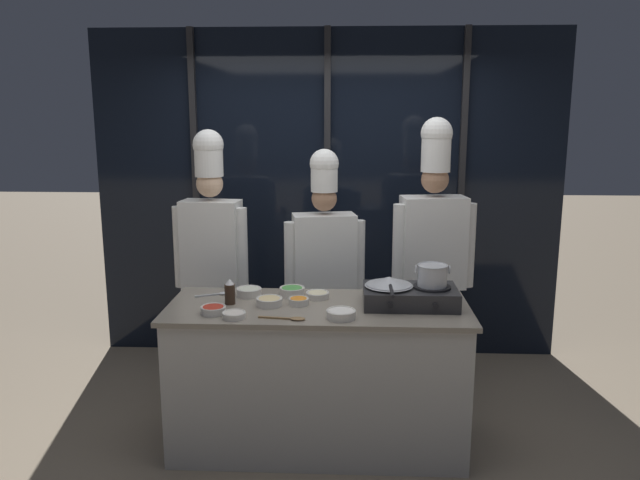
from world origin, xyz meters
name	(u,v)px	position (x,y,z in m)	size (l,w,h in m)	color
ground_plane	(318,443)	(0.00, 0.00, 0.00)	(24.00, 24.00, 0.00)	#7F705B
window_wall_back	(327,197)	(0.00, 1.57, 1.35)	(3.85, 0.09, 2.70)	black
demo_counter	(318,376)	(0.00, 0.00, 0.45)	(1.81, 0.72, 0.91)	beige
portable_stove	(410,296)	(0.55, 0.03, 0.96)	(0.56, 0.36, 0.12)	#28282B
frying_pan	(389,282)	(0.42, 0.03, 1.05)	(0.29, 0.50, 0.05)	#ADAFB5
stock_pot	(432,275)	(0.68, 0.03, 1.10)	(0.21, 0.18, 0.13)	#B7BABF
squeeze_bottle_soy	(230,292)	(-0.53, 0.01, 0.98)	(0.06, 0.06, 0.16)	#332319
prep_bowl_chili_flakes	(213,309)	(-0.60, -0.18, 0.93)	(0.15, 0.15, 0.05)	silver
prep_bowl_noodles	(318,294)	(-0.01, 0.16, 0.93)	(0.15, 0.15, 0.04)	silver
prep_bowl_ginger	(269,301)	(-0.29, -0.01, 0.93)	(0.16, 0.16, 0.05)	silver
prep_bowl_carrots	(299,301)	(-0.12, 0.01, 0.93)	(0.12, 0.12, 0.04)	silver
prep_bowl_onion	(234,315)	(-0.46, -0.25, 0.93)	(0.13, 0.13, 0.04)	silver
prep_bowl_bean_sprouts	(249,291)	(-0.45, 0.18, 0.93)	(0.16, 0.16, 0.05)	silver
prep_bowl_rice	(341,313)	(0.14, -0.23, 0.93)	(0.17, 0.17, 0.05)	silver
prep_bowl_scallions	(292,291)	(-0.17, 0.19, 0.94)	(0.16, 0.16, 0.06)	silver
serving_spoon_slotted	(292,318)	(-0.13, -0.26, 0.91)	(0.27, 0.07, 0.02)	olive
serving_spoon_solid	(219,294)	(-0.64, 0.19, 0.91)	(0.22, 0.11, 0.02)	#B2B5BA
chef_head	(212,242)	(-0.80, 0.74, 1.13)	(0.54, 0.26, 1.93)	#232326
chef_sous	(324,258)	(0.01, 0.72, 1.03)	(0.56, 0.30, 1.80)	#4C4C51
chef_line	(433,241)	(0.78, 0.78, 1.15)	(0.59, 0.29, 2.01)	#2D3856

